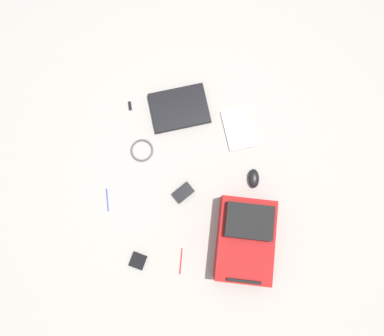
{
  "coord_description": "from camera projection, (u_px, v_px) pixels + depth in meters",
  "views": [
    {
      "loc": [
        0.02,
        0.25,
        1.92
      ],
      "look_at": [
        0.05,
        -0.04,
        0.02
      ],
      "focal_mm": 31.15,
      "sensor_mm": 36.0,
      "label": 1
    }
  ],
  "objects": [
    {
      "name": "ground_plane",
      "position": [
        200.0,
        177.0,
        1.93
      ],
      "size": [
        3.65,
        3.65,
        0.0
      ],
      "primitive_type": "plane",
      "color": "gray"
    },
    {
      "name": "backpack",
      "position": [
        245.0,
        238.0,
        1.8
      ],
      "size": [
        0.3,
        0.44,
        0.19
      ],
      "color": "maroon",
      "rests_on": "ground_plane"
    },
    {
      "name": "laptop",
      "position": [
        179.0,
        108.0,
        1.98
      ],
      "size": [
        0.4,
        0.34,
        0.03
      ],
      "color": "black",
      "rests_on": "ground_plane"
    },
    {
      "name": "book_manual",
      "position": [
        238.0,
        129.0,
        1.97
      ],
      "size": [
        0.23,
        0.29,
        0.01
      ],
      "color": "silver",
      "rests_on": "ground_plane"
    },
    {
      "name": "computer_mouse",
      "position": [
        254.0,
        178.0,
        1.91
      ],
      "size": [
        0.07,
        0.12,
        0.04
      ],
      "primitive_type": "ellipsoid",
      "rotation": [
        0.0,
        0.0,
        0.1
      ],
      "color": "black",
      "rests_on": "ground_plane"
    },
    {
      "name": "cable_coil",
      "position": [
        142.0,
        150.0,
        1.95
      ],
      "size": [
        0.13,
        0.13,
        0.01
      ],
      "primitive_type": "torus",
      "color": "#4C4C51",
      "rests_on": "ground_plane"
    },
    {
      "name": "power_brick",
      "position": [
        183.0,
        192.0,
        1.9
      ],
      "size": [
        0.13,
        0.13,
        0.03
      ],
      "primitive_type": "cube",
      "rotation": [
        0.0,
        0.0,
        5.51
      ],
      "color": "black",
      "rests_on": "ground_plane"
    },
    {
      "name": "pen_black",
      "position": [
        107.0,
        200.0,
        1.91
      ],
      "size": [
        0.04,
        0.13,
        0.01
      ],
      "primitive_type": "cylinder",
      "rotation": [
        1.57,
        0.0,
        0.24
      ],
      "color": "#1933B2",
      "rests_on": "ground_plane"
    },
    {
      "name": "pen_blue",
      "position": [
        181.0,
        261.0,
        1.86
      ],
      "size": [
        0.01,
        0.14,
        0.01
      ],
      "primitive_type": "cylinder",
      "rotation": [
        1.57,
        0.0,
        0.03
      ],
      "color": "red",
      "rests_on": "ground_plane"
    },
    {
      "name": "earbud_pouch",
      "position": [
        138.0,
        261.0,
        1.85
      ],
      "size": [
        0.1,
        0.1,
        0.02
      ],
      "primitive_type": "cube",
      "rotation": [
        0.0,
        0.0,
        -0.24
      ],
      "color": "black",
      "rests_on": "ground_plane"
    },
    {
      "name": "usb_stick",
      "position": [
        130.0,
        106.0,
        1.99
      ],
      "size": [
        0.03,
        0.06,
        0.01
      ],
      "primitive_type": "cube",
      "rotation": [
        0.0,
        0.0,
        0.26
      ],
      "color": "black",
      "rests_on": "ground_plane"
    }
  ]
}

